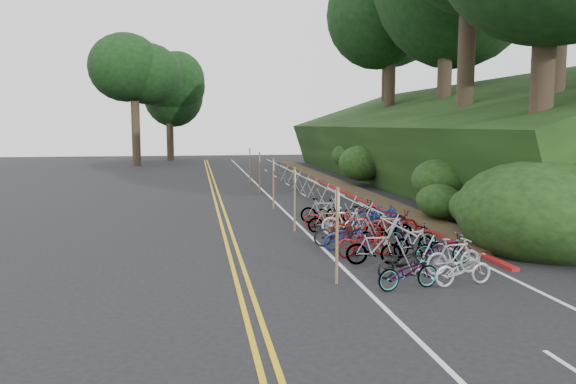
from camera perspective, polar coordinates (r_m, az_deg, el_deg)
name	(u,v)px	position (r m, az deg, el deg)	size (l,w,h in m)	color
ground	(304,263)	(16.98, 1.64, -7.19)	(120.00, 120.00, 0.00)	black
road_markings	(277,211)	(26.85, -1.15, -1.95)	(7.47, 80.00, 0.01)	gold
red_curb	(367,202)	(29.80, 8.01, -1.05)	(0.25, 28.00, 0.10)	maroon
embankment	(441,148)	(38.74, 15.26, 4.33)	(14.30, 48.14, 9.11)	black
bike_rack_front	(397,236)	(17.00, 11.00, -4.39)	(1.13, 2.97, 1.15)	#9EA1A7
bike_racks_rest	(313,186)	(29.98, 2.53, 0.61)	(1.14, 23.00, 1.17)	#9EA1A7
signpost_near	(337,229)	(14.52, 5.00, -3.76)	(0.08, 0.40, 2.54)	brown
signposts_rest	(266,174)	(30.51, -2.27, 1.81)	(0.08, 18.40, 2.50)	brown
bike_front	(341,232)	(19.15, 5.37, -4.12)	(1.84, 0.64, 0.97)	black
bike_valet	(378,232)	(19.50, 9.09, -3.99)	(3.23, 11.58, 1.10)	slate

